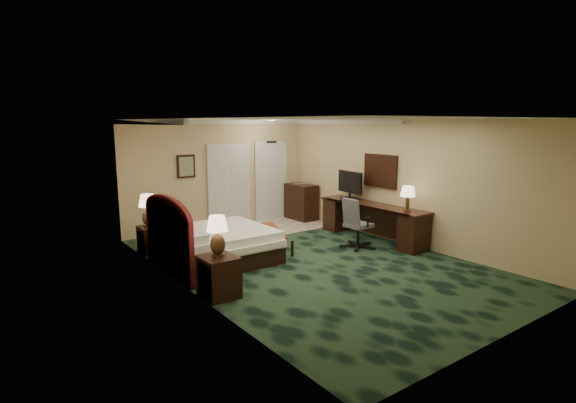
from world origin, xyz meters
TOP-DOWN VIEW (x-y plane):
  - floor at (0.00, 0.00)m, footprint 5.00×7.50m
  - ceiling at (0.00, 0.00)m, footprint 5.00×7.50m
  - wall_back at (0.00, 3.75)m, footprint 5.00×0.00m
  - wall_front at (0.00, -3.75)m, footprint 5.00×0.00m
  - wall_left at (-2.50, 0.00)m, footprint 0.00×7.50m
  - wall_right at (2.50, 0.00)m, footprint 0.00×7.50m
  - crown_molding at (0.00, 0.00)m, footprint 5.00×7.50m
  - tile_patch at (0.90, 2.90)m, footprint 3.20×1.70m
  - headboard at (-2.44, 1.00)m, footprint 0.12×2.00m
  - entry_door at (1.55, 3.72)m, footprint 1.02×0.06m
  - closet_doors at (0.25, 3.71)m, footprint 1.20×0.06m
  - wall_art at (-0.90, 3.71)m, footprint 0.45×0.06m
  - wall_mirror at (2.46, 0.60)m, footprint 0.05×0.95m
  - bed at (-1.42, 1.15)m, footprint 1.96×1.82m
  - nightstand_near at (-2.23, -0.47)m, footprint 0.51×0.58m
  - nightstand_far at (-2.26, 2.45)m, footprint 0.44×0.51m
  - lamp_near at (-2.20, -0.42)m, footprint 0.37×0.37m
  - lamp_far at (-2.28, 2.47)m, footprint 0.42×0.42m
  - bed_bench at (-0.26, 1.13)m, footprint 0.93×1.44m
  - desk at (2.17, 0.53)m, footprint 0.61×2.85m
  - tv at (2.18, 1.29)m, footprint 0.19×0.87m
  - desk_lamp at (2.13, -0.47)m, footprint 0.39×0.39m
  - desk_chair at (1.43, 0.23)m, footprint 0.66×0.63m
  - minibar at (2.19, 3.20)m, footprint 0.51×0.92m

SIDE VIEW (x-z plane):
  - floor at x=0.00m, z-range 0.00..0.00m
  - tile_patch at x=0.90m, z-range 0.00..0.01m
  - bed_bench at x=-0.26m, z-range 0.00..0.46m
  - nightstand_far at x=-2.26m, z-range 0.00..0.55m
  - bed at x=-1.42m, z-range 0.00..0.62m
  - nightstand_near at x=-2.23m, z-range 0.00..0.63m
  - desk at x=2.17m, z-range 0.00..0.82m
  - minibar at x=2.19m, z-range 0.00..0.97m
  - desk_chair at x=1.43m, z-range 0.00..1.09m
  - headboard at x=-2.44m, z-range 0.00..1.40m
  - lamp_far at x=-2.28m, z-range 0.55..1.22m
  - lamp_near at x=-2.20m, z-range 0.63..1.25m
  - entry_door at x=1.55m, z-range -0.04..2.14m
  - closet_doors at x=0.25m, z-range 0.00..2.10m
  - desk_lamp at x=2.13m, z-range 0.82..1.36m
  - tv at x=2.18m, z-range 0.82..1.50m
  - wall_back at x=0.00m, z-range 0.00..2.70m
  - wall_front at x=0.00m, z-range 0.00..2.70m
  - wall_left at x=-2.50m, z-range 0.00..2.70m
  - wall_right at x=2.50m, z-range 0.00..2.70m
  - wall_mirror at x=2.46m, z-range 1.18..1.93m
  - wall_art at x=-0.90m, z-range 1.33..1.88m
  - crown_molding at x=0.00m, z-range 2.60..2.70m
  - ceiling at x=0.00m, z-range 2.70..2.70m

